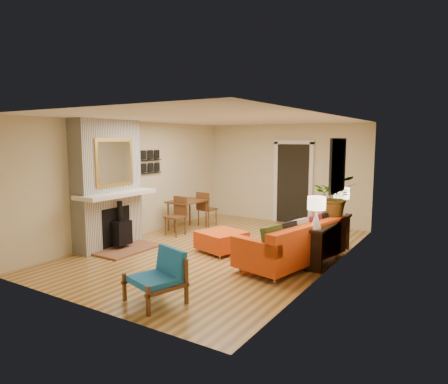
{
  "coord_description": "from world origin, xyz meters",
  "views": [
    {
      "loc": [
        4.23,
        -6.55,
        2.2
      ],
      "look_at": [
        0.0,
        0.2,
        1.15
      ],
      "focal_mm": 32.0,
      "sensor_mm": 36.0,
      "label": 1
    }
  ],
  "objects_px": {
    "blue_chair": "(161,273)",
    "lamp_far": "(341,198)",
    "sofa": "(296,244)",
    "lamp_near": "(316,209)",
    "console_table": "(329,229)",
    "ottoman": "(222,240)",
    "houseplant": "(335,196)",
    "dining_table": "(190,206)"
  },
  "relations": [
    {
      "from": "dining_table",
      "to": "console_table",
      "type": "xyz_separation_m",
      "value": [
        3.65,
        -0.6,
        -0.0
      ]
    },
    {
      "from": "dining_table",
      "to": "console_table",
      "type": "distance_m",
      "value": 3.7
    },
    {
      "from": "sofa",
      "to": "lamp_near",
      "type": "distance_m",
      "value": 0.79
    },
    {
      "from": "sofa",
      "to": "houseplant",
      "type": "height_order",
      "value": "houseplant"
    },
    {
      "from": "lamp_near",
      "to": "houseplant",
      "type": "bearing_deg",
      "value": 90.54
    },
    {
      "from": "sofa",
      "to": "lamp_near",
      "type": "height_order",
      "value": "lamp_near"
    },
    {
      "from": "blue_chair",
      "to": "lamp_near",
      "type": "relative_size",
      "value": 1.57
    },
    {
      "from": "ottoman",
      "to": "blue_chair",
      "type": "distance_m",
      "value": 2.56
    },
    {
      "from": "blue_chair",
      "to": "lamp_far",
      "type": "distance_m",
      "value": 4.1
    },
    {
      "from": "dining_table",
      "to": "lamp_near",
      "type": "bearing_deg",
      "value": -20.3
    },
    {
      "from": "console_table",
      "to": "lamp_far",
      "type": "height_order",
      "value": "lamp_far"
    },
    {
      "from": "lamp_near",
      "to": "lamp_far",
      "type": "height_order",
      "value": "same"
    },
    {
      "from": "ottoman",
      "to": "blue_chair",
      "type": "bearing_deg",
      "value": -76.55
    },
    {
      "from": "blue_chair",
      "to": "lamp_far",
      "type": "relative_size",
      "value": 1.57
    },
    {
      "from": "blue_chair",
      "to": "lamp_near",
      "type": "distance_m",
      "value": 2.8
    },
    {
      "from": "console_table",
      "to": "lamp_near",
      "type": "xyz_separation_m",
      "value": [
        0.0,
        -0.75,
        0.49
      ]
    },
    {
      "from": "sofa",
      "to": "lamp_far",
      "type": "height_order",
      "value": "lamp_far"
    },
    {
      "from": "sofa",
      "to": "dining_table",
      "type": "xyz_separation_m",
      "value": [
        -3.26,
        1.26,
        0.2
      ]
    },
    {
      "from": "dining_table",
      "to": "lamp_near",
      "type": "distance_m",
      "value": 3.92
    },
    {
      "from": "sofa",
      "to": "ottoman",
      "type": "height_order",
      "value": "sofa"
    },
    {
      "from": "console_table",
      "to": "blue_chair",
      "type": "bearing_deg",
      "value": -113.68
    },
    {
      "from": "console_table",
      "to": "houseplant",
      "type": "xyz_separation_m",
      "value": [
        -0.01,
        0.3,
        0.56
      ]
    },
    {
      "from": "dining_table",
      "to": "console_table",
      "type": "height_order",
      "value": "dining_table"
    },
    {
      "from": "console_table",
      "to": "houseplant",
      "type": "height_order",
      "value": "houseplant"
    },
    {
      "from": "houseplant",
      "to": "blue_chair",
      "type": "bearing_deg",
      "value": -111.64
    },
    {
      "from": "sofa",
      "to": "houseplant",
      "type": "bearing_deg",
      "value": 68.59
    },
    {
      "from": "blue_chair",
      "to": "lamp_near",
      "type": "bearing_deg",
      "value": 59.93
    },
    {
      "from": "ottoman",
      "to": "houseplant",
      "type": "relative_size",
      "value": 1.19
    },
    {
      "from": "dining_table",
      "to": "sofa",
      "type": "bearing_deg",
      "value": -21.08
    },
    {
      "from": "ottoman",
      "to": "blue_chair",
      "type": "relative_size",
      "value": 1.17
    },
    {
      "from": "console_table",
      "to": "ottoman",
      "type": "bearing_deg",
      "value": -162.38
    },
    {
      "from": "dining_table",
      "to": "lamp_near",
      "type": "height_order",
      "value": "lamp_near"
    },
    {
      "from": "ottoman",
      "to": "dining_table",
      "type": "bearing_deg",
      "value": 144.32
    },
    {
      "from": "sofa",
      "to": "blue_chair",
      "type": "distance_m",
      "value": 2.63
    },
    {
      "from": "lamp_near",
      "to": "lamp_far",
      "type": "relative_size",
      "value": 1.0
    },
    {
      "from": "lamp_far",
      "to": "houseplant",
      "type": "relative_size",
      "value": 0.65
    },
    {
      "from": "lamp_far",
      "to": "blue_chair",
      "type": "bearing_deg",
      "value": -109.64
    },
    {
      "from": "sofa",
      "to": "lamp_far",
      "type": "bearing_deg",
      "value": 74.23
    },
    {
      "from": "ottoman",
      "to": "lamp_near",
      "type": "xyz_separation_m",
      "value": [
        1.95,
        -0.13,
        0.83
      ]
    },
    {
      "from": "houseplant",
      "to": "console_table",
      "type": "bearing_deg",
      "value": -88.1
    },
    {
      "from": "sofa",
      "to": "houseplant",
      "type": "relative_size",
      "value": 2.79
    },
    {
      "from": "lamp_far",
      "to": "ottoman",
      "type": "bearing_deg",
      "value": -145.74
    }
  ]
}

